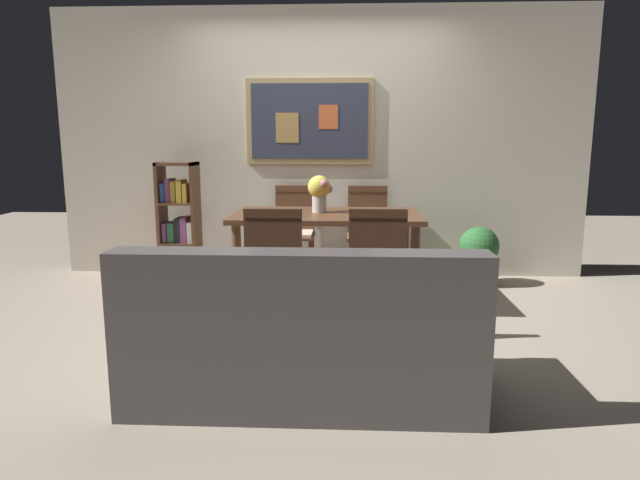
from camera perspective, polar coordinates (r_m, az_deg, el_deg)
The scene contains 12 objects.
ground_plane at distance 4.26m, azimuth -0.86°, elevation -8.17°, with size 12.00×12.00×0.00m, color tan.
wall_back_with_painting at distance 5.53m, azimuth 0.04°, elevation 9.86°, with size 5.20×0.14×2.60m.
dining_table at distance 4.52m, azimuth 0.70°, elevation 1.54°, with size 1.52×0.88×0.76m.
dining_chair_far_right at distance 5.34m, azimuth 4.93°, elevation 1.52°, with size 0.40×0.41×0.91m.
dining_chair_far_left at distance 5.36m, azimuth -2.67°, elevation 1.59°, with size 0.40×0.41×0.91m.
dining_chair_near_right at distance 3.78m, azimuth 5.84°, elevation -2.20°, with size 0.40×0.41×0.91m.
dining_chair_near_left at distance 3.78m, azimuth -4.62°, elevation -2.18°, with size 0.40×0.41×0.91m.
leather_couch at distance 2.97m, azimuth -1.88°, elevation -10.27°, with size 1.80×0.84×0.84m.
bookshelf at distance 5.43m, azimuth -14.28°, elevation 1.22°, with size 0.36×0.28×1.14m.
potted_ivy at distance 5.40m, azimuth 16.06°, elevation -1.36°, with size 0.37×0.37×0.55m.
flower_vase at distance 4.54m, azimuth -0.05°, elevation 5.17°, with size 0.20×0.20×0.30m.
tv_remote at distance 4.32m, azimuth 7.06°, elevation 2.52°, with size 0.13×0.15×0.02m.
Camera 1 is at (0.25, -4.03, 1.36)m, focal length 31.03 mm.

